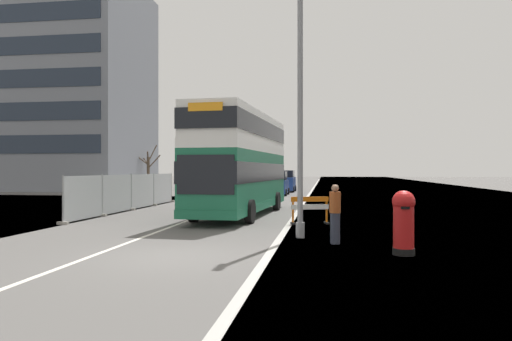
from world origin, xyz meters
The scene contains 14 objects.
ground centered at (0.57, 0.10, -0.05)m, with size 140.00×280.00×0.10m.
double_decker_bus centered at (-0.27, 11.06, 2.62)m, with size 3.25×11.42×4.93m.
lamppost_foreground centered at (2.99, 3.76, 4.26)m, with size 0.29×0.70×9.00m.
red_pillar_postbox centered at (5.85, 1.04, 0.93)m, with size 0.59×0.59×1.69m.
roadworks_barrier centered at (3.18, 7.70, 0.70)m, with size 1.61×0.82×1.13m.
construction_site_fence centered at (-6.75, 12.86, 0.96)m, with size 0.44×13.80×2.02m.
car_oncoming_near centered at (-0.42, 29.34, 0.98)m, with size 2.00×4.29×2.10m.
car_receding_mid centered at (-0.20, 35.94, 1.02)m, with size 1.99×4.44×2.16m.
car_receding_far centered at (-4.15, 43.24, 1.03)m, with size 1.96×3.82×2.20m.
bare_tree_far_verge_near centered at (-16.13, 39.54, 2.35)m, with size 3.03×2.45×5.11m.
bare_tree_far_verge_mid centered at (-13.83, 51.51, 2.51)m, with size 2.98×2.14×5.03m.
bare_tree_far_verge_far centered at (-14.43, 58.13, 2.23)m, with size 2.01×1.97×4.00m.
pedestrian_at_kerb centered at (4.10, 2.64, 0.90)m, with size 0.34×0.34×1.79m.
backdrop_office_block centered at (-29.36, 38.33, 11.48)m, with size 24.61×14.01×22.95m.
Camera 1 is at (3.83, -11.77, 2.23)m, focal length 33.18 mm.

